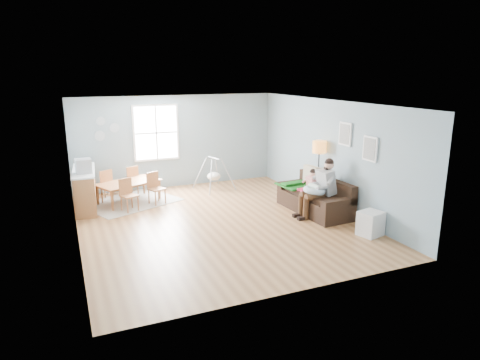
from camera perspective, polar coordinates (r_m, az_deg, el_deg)
name	(u,v)px	position (r m, az deg, el deg)	size (l,w,h in m)	color
room	(216,116)	(9.35, -3.22, 8.48)	(8.40, 9.40, 3.90)	brown
window	(156,133)	(12.60, -11.13, 6.20)	(1.32, 0.08, 1.62)	white
pictures	(357,141)	(9.94, 15.35, 5.02)	(0.05, 1.34, 0.74)	white
wall_plates	(105,129)	(12.38, -17.58, 6.51)	(0.67, 0.02, 0.66)	#9AAAB9
sofa	(316,200)	(10.68, 10.14, -2.62)	(1.00, 2.12, 0.84)	black
green_throw	(298,184)	(11.12, 7.77, -0.59)	(0.95, 0.80, 0.04)	#135614
beige_pillow	(311,176)	(11.11, 9.50, 0.57)	(0.14, 0.51, 0.51)	#C1AC93
father	(320,186)	(10.26, 10.63, -0.80)	(0.98, 0.45, 1.39)	#969699
nursing_pillow	(314,190)	(10.19, 9.89, -1.38)	(0.53, 0.53, 0.14)	#C8E8FA
infant	(314,186)	(10.20, 9.79, -0.84)	(0.19, 0.39, 0.14)	silver
toddler	(310,182)	(10.69, 9.27, -0.31)	(0.53, 0.29, 0.81)	white
floor_lamp	(319,152)	(10.91, 10.51, 3.63)	(0.34, 0.34, 1.68)	black
storage_cube	(370,224)	(9.43, 16.98, -5.58)	(0.55, 0.52, 0.52)	silver
rug	(130,202)	(11.71, -14.40, -2.84)	(2.27, 1.73, 0.01)	gray
dining_table	(130,192)	(11.63, -14.48, -1.57)	(1.58, 0.88, 0.55)	brown
chair_sw	(128,193)	(10.91, -14.74, -1.70)	(0.47, 0.47, 0.81)	#9E5936
chair_se	(155,186)	(11.34, -11.27, -0.82)	(0.49, 0.49, 0.83)	#9E5936
chair_nw	(104,184)	(11.86, -17.62, -0.46)	(0.53, 0.53, 0.86)	#9E5936
chair_ne	(131,179)	(12.26, -14.32, 0.14)	(0.49, 0.49, 0.83)	#9E5936
counter	(85,189)	(11.38, -19.94, -1.14)	(0.65, 1.82, 1.00)	brown
monitor	(83,166)	(10.89, -20.19, 1.78)	(0.38, 0.36, 0.34)	#A6A6AB
baby_swing	(214,176)	(12.42, -3.49, 0.59)	(1.13, 1.15, 0.96)	#A6A6AB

